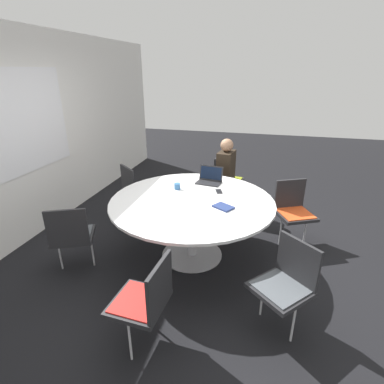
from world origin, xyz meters
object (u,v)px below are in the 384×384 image
laptop (210,178)px  coffee_cup (177,186)px  person_0 (227,170)px  chair_1 (136,187)px  spiral_notebook (223,207)px  chair_2 (71,233)px  cell_phone (219,191)px  chair_3 (146,297)px  chair_5 (293,208)px  chair_0 (225,176)px  chair_4 (286,280)px

laptop → coffee_cup: 0.49m
person_0 → coffee_cup: person_0 is taller
chair_1 → spiral_notebook: bearing=7.3°
laptop → spiral_notebook: bearing=-60.2°
chair_2 → spiral_notebook: (0.52, -1.60, 0.27)m
coffee_cup → cell_phone: 0.53m
chair_3 → cell_phone: bearing=-5.7°
coffee_cup → chair_5: bearing=-75.5°
spiral_notebook → cell_phone: size_ratio=1.66×
chair_1 → laptop: bearing=30.3°
chair_0 → chair_3: 3.04m
chair_4 → person_0: bearing=-27.3°
cell_phone → chair_0: bearing=4.6°
chair_5 → coffee_cup: chair_5 is taller
chair_4 → spiral_notebook: chair_4 is taller
chair_0 → chair_4: size_ratio=1.00×
chair_0 → spiral_notebook: 1.82m
chair_0 → chair_2: size_ratio=1.00×
chair_0 → cell_phone: bearing=12.2°
chair_1 → chair_4: 2.74m
chair_0 → laptop: 1.09m
chair_4 → coffee_cup: 1.78m
chair_4 → chair_5: bearing=-53.0°
coffee_cup → cell_phone: bearing=-85.1°
chair_2 → person_0: size_ratio=0.71×
laptop → cell_phone: (-0.30, -0.18, -0.05)m
chair_0 → chair_1: same height
chair_0 → chair_1: size_ratio=1.00×
chair_4 → coffee_cup: chair_4 is taller
laptop → spiral_notebook: laptop is taller
chair_4 → person_0: 2.45m
laptop → cell_phone: 0.35m
chair_5 → spiral_notebook: size_ratio=3.27×
chair_0 → chair_1: bearing=-48.5°
chair_0 → chair_2: bearing=-23.0°
chair_0 → person_0: person_0 is taller
chair_4 → spiral_notebook: bearing=-5.9°
chair_0 → chair_5: bearing=53.9°
chair_4 → laptop: laptop is taller
chair_0 → chair_2: 2.68m
chair_0 → chair_4: (-2.53, -0.91, 0.00)m
chair_2 → chair_5: 2.74m
chair_3 → laptop: size_ratio=2.41×
chair_4 → laptop: 1.81m
chair_5 → laptop: (-0.04, 1.11, 0.32)m
chair_0 → chair_4: bearing=27.3°
person_0 → spiral_notebook: bearing=14.5°
chair_1 → chair_2: bearing=-54.8°
chair_3 → cell_phone: 1.74m
chair_5 → spiral_notebook: chair_5 is taller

